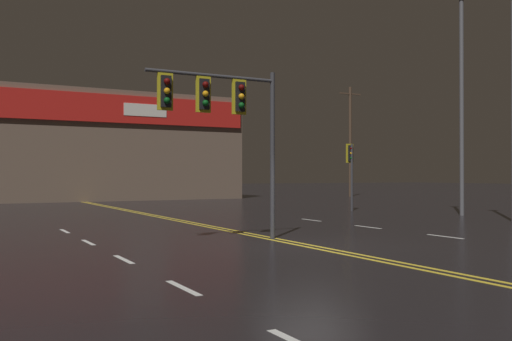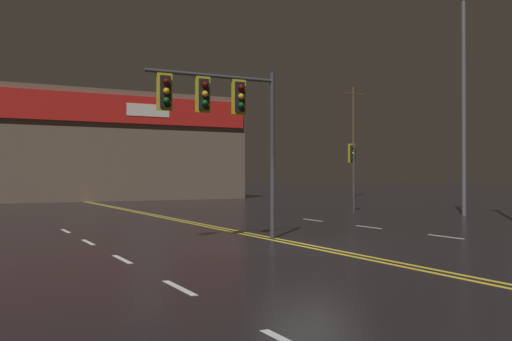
% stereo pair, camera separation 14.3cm
% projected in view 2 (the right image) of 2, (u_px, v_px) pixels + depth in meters
% --- Properties ---
extents(ground_plane, '(200.00, 200.00, 0.00)m').
position_uv_depth(ground_plane, '(309.00, 246.00, 14.85)').
color(ground_plane, black).
extents(road_markings, '(14.58, 60.00, 0.01)m').
position_uv_depth(road_markings, '(374.00, 251.00, 13.96)').
color(road_markings, gold).
rests_on(road_markings, ground).
extents(traffic_signal_median, '(3.92, 0.36, 4.87)m').
position_uv_depth(traffic_signal_median, '(219.00, 106.00, 15.89)').
color(traffic_signal_median, '#38383D').
rests_on(traffic_signal_median, ground).
extents(traffic_signal_corner_northeast, '(0.42, 0.36, 3.50)m').
position_uv_depth(traffic_signal_corner_northeast, '(353.00, 162.00, 29.71)').
color(traffic_signal_corner_northeast, '#38383D').
rests_on(traffic_signal_corner_northeast, ground).
extents(streetlight_near_left, '(0.56, 0.56, 10.50)m').
position_uv_depth(streetlight_near_left, '(464.00, 72.00, 26.17)').
color(streetlight_near_left, '#59595E').
rests_on(streetlight_near_left, ground).
extents(building_backdrop, '(24.66, 10.23, 8.00)m').
position_uv_depth(building_backdrop, '(74.00, 147.00, 44.06)').
color(building_backdrop, brown).
rests_on(building_backdrop, ground).
extents(utility_pole_row, '(46.78, 0.26, 10.62)m').
position_uv_depth(utility_pole_row, '(77.00, 125.00, 38.64)').
color(utility_pole_row, '#4C3828').
rests_on(utility_pole_row, ground).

